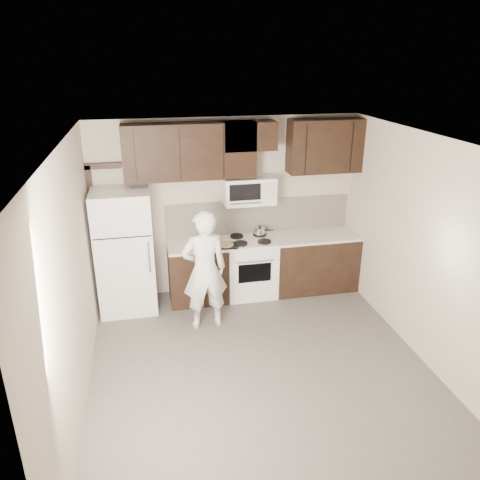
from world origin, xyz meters
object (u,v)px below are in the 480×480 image
object	(u,v)px
refrigerator	(125,252)
person	(205,270)
microwave	(249,190)
stove	(250,267)

from	to	relation	value
refrigerator	person	size ratio (longest dim) A/B	1.07
microwave	stove	bearing A→B (deg)	-89.90
stove	person	xyz separation A→B (m)	(-0.81, -0.77, 0.38)
stove	person	size ratio (longest dim) A/B	0.56
refrigerator	person	distance (m)	1.27
stove	person	world-z (taller)	person
microwave	person	bearing A→B (deg)	-132.18
stove	refrigerator	size ratio (longest dim) A/B	0.52
refrigerator	microwave	bearing A→B (deg)	5.15
microwave	person	world-z (taller)	microwave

